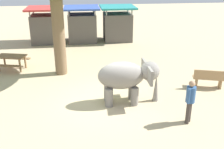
{
  "coord_description": "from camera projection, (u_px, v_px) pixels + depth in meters",
  "views": [
    {
      "loc": [
        -1.11,
        -9.87,
        5.19
      ],
      "look_at": [
        0.23,
        0.9,
        0.8
      ],
      "focal_mm": 43.0,
      "sensor_mm": 36.0,
      "label": 1
    }
  ],
  "objects": [
    {
      "name": "ground_plane",
      "position": [
        109.0,
        101.0,
        11.15
      ],
      "size": [
        60.0,
        60.0,
        0.0
      ],
      "primitive_type": "plane",
      "color": "tan"
    },
    {
      "name": "elephant",
      "position": [
        128.0,
        77.0,
        10.63
      ],
      "size": [
        2.51,
        1.7,
        1.75
      ],
      "rotation": [
        0.0,
        0.0,
        6.27
      ],
      "color": "gray",
      "rests_on": "ground_plane"
    },
    {
      "name": "person_handler",
      "position": [
        190.0,
        99.0,
        9.25
      ],
      "size": [
        0.36,
        0.41,
        1.62
      ],
      "rotation": [
        0.0,
        0.0,
        2.44
      ],
      "color": "#3F3833",
      "rests_on": "ground_plane"
    },
    {
      "name": "wooden_bench",
      "position": [
        209.0,
        78.0,
        12.18
      ],
      "size": [
        1.46,
        0.79,
        0.88
      ],
      "rotation": [
        0.0,
        0.0,
        5.98
      ],
      "color": "#9E7A51",
      "rests_on": "ground_plane"
    },
    {
      "name": "picnic_table_near",
      "position": [
        11.0,
        59.0,
        14.3
      ],
      "size": [
        1.82,
        1.81,
        0.78
      ],
      "rotation": [
        0.0,
        0.0,
        2.89
      ],
      "color": "olive",
      "rests_on": "ground_plane"
    },
    {
      "name": "market_stall_red",
      "position": [
        46.0,
        27.0,
        19.24
      ],
      "size": [
        2.5,
        2.5,
        2.52
      ],
      "color": "#59514C",
      "rests_on": "ground_plane"
    },
    {
      "name": "market_stall_blue",
      "position": [
        82.0,
        26.0,
        19.54
      ],
      "size": [
        2.5,
        2.5,
        2.52
      ],
      "color": "#59514C",
      "rests_on": "ground_plane"
    },
    {
      "name": "market_stall_teal",
      "position": [
        117.0,
        25.0,
        19.84
      ],
      "size": [
        2.5,
        2.5,
        2.52
      ],
      "color": "#59514C",
      "rests_on": "ground_plane"
    }
  ]
}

